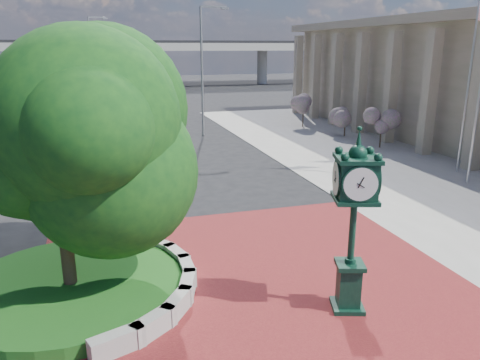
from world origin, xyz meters
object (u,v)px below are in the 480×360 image
flagpole_a (468,86)px  street_lamp_near (205,61)px  street_lamp_far (93,54)px  post_clock (353,215)px  parked_car (176,99)px

flagpole_a → street_lamp_near: (-10.53, 14.85, 0.89)m
street_lamp_far → post_clock: bearing=-82.8°
street_lamp_near → post_clock: bearing=-94.4°
parked_car → street_lamp_near: size_ratio=0.52×
post_clock → flagpole_a: (12.50, 10.51, 2.02)m
post_clock → parked_car: 43.49m
street_lamp_near → flagpole_a: bearing=-54.7°
post_clock → street_lamp_far: size_ratio=0.48×
parked_car → street_lamp_near: street_lamp_near is taller
street_lamp_near → street_lamp_far: bearing=109.9°
parked_car → post_clock: bearing=-84.0°
flagpole_a → post_clock: bearing=-139.9°
parked_car → flagpole_a: 34.55m
post_clock → street_lamp_near: 25.60m
post_clock → street_lamp_near: (1.97, 25.36, 2.91)m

